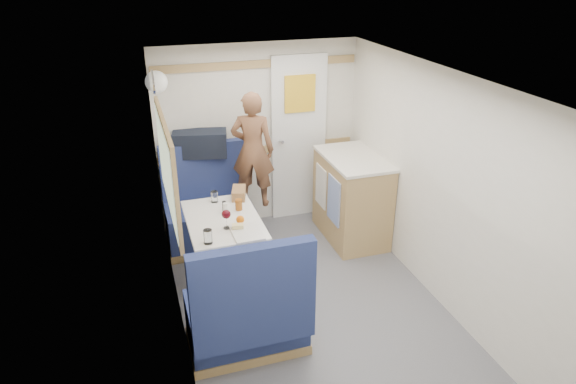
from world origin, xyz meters
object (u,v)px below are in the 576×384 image
object	(u,v)px
galley_counter	(351,197)
tumbler_mid	(214,197)
bench_near	(248,319)
bread_loaf	(239,193)
dome_light	(156,82)
duffel_bag	(200,144)
cheese_block	(238,226)
orange_fruit	(240,220)
person	(253,150)
tray	(247,233)
salt_grinder	(225,208)
dinette_table	(224,234)
wine_glass	(226,215)
pepper_grinder	(224,206)
beer_glass	(239,205)
tumbler_left	(208,237)
bench_far	(209,217)

from	to	relation	value
galley_counter	tumbler_mid	distance (m)	1.52
bench_near	tumbler_mid	bearing A→B (deg)	90.43
bread_loaf	bench_near	bearing A→B (deg)	-100.29
tumbler_mid	dome_light	bearing A→B (deg)	127.29
duffel_bag	cheese_block	bearing A→B (deg)	-74.10
dome_light	galley_counter	size ratio (longest dim) A/B	0.22
dome_light	bread_loaf	bearing A→B (deg)	-37.68
bench_near	bread_loaf	bearing A→B (deg)	79.71
orange_fruit	tumbler_mid	bearing A→B (deg)	103.91
person	tray	bearing A→B (deg)	95.05
galley_counter	salt_grinder	world-z (taller)	galley_counter
dinette_table	bench_near	bearing A→B (deg)	-90.00
wine_glass	bread_loaf	world-z (taller)	wine_glass
dome_light	galley_counter	xyz separation A→B (m)	(1.86, -0.30, -1.28)
dinette_table	wine_glass	xyz separation A→B (m)	(-0.00, -0.18, 0.28)
pepper_grinder	dome_light	bearing A→B (deg)	121.62
galley_counter	cheese_block	xyz separation A→B (m)	(-1.39, -0.78, 0.29)
bench_near	cheese_block	world-z (taller)	bench_near
tray	pepper_grinder	bearing A→B (deg)	101.39
beer_glass	galley_counter	bearing A→B (deg)	18.05
galley_counter	duffel_bag	size ratio (longest dim) A/B	1.69
cheese_block	wine_glass	distance (m)	0.13
cheese_block	tumbler_left	world-z (taller)	tumbler_left
pepper_grinder	bread_loaf	world-z (taller)	bread_loaf
pepper_grinder	person	bearing A→B (deg)	55.19
bench_near	salt_grinder	world-z (taller)	bench_near
bench_far	tray	size ratio (longest dim) A/B	3.40
dome_light	duffel_bag	xyz separation A→B (m)	(0.38, 0.27, -0.72)
bench_near	tumbler_left	size ratio (longest dim) A/B	8.97
person	tray	xyz separation A→B (m)	(-0.32, -1.07, -0.31)
pepper_grinder	salt_grinder	bearing A→B (deg)	-91.92
tray	cheese_block	size ratio (longest dim) A/B	3.28
galley_counter	dome_light	bearing A→B (deg)	170.82
duffel_bag	dinette_table	bearing A→B (deg)	-77.36
wine_glass	bread_loaf	distance (m)	0.60
duffel_bag	bread_loaf	bearing A→B (deg)	-60.44
dinette_table	person	distance (m)	1.00
wine_glass	bread_loaf	xyz separation A→B (m)	(0.23, 0.55, -0.08)
galley_counter	pepper_grinder	distance (m)	1.51
person	duffel_bag	size ratio (longest dim) A/B	2.16
tumbler_mid	bench_far	bearing A→B (deg)	88.98
bench_near	orange_fruit	distance (m)	0.86
person	tumbler_mid	xyz separation A→B (m)	(-0.47, -0.40, -0.26)
orange_fruit	cheese_block	size ratio (longest dim) A/B	0.74
person	beer_glass	world-z (taller)	person
dinette_table	bench_far	bearing A→B (deg)	90.00
person	pepper_grinder	bearing A→B (deg)	77.15
tumbler_left	beer_glass	distance (m)	0.62
tray	wine_glass	xyz separation A→B (m)	(-0.14, 0.14, 0.11)
person	bench_near	bearing A→B (deg)	96.05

